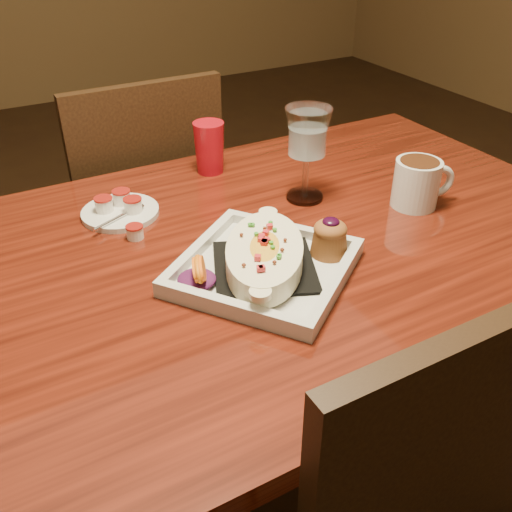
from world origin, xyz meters
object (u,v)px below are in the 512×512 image
coffee_mug (418,181)px  saucer (120,210)px  chair_far (143,218)px  table (245,291)px  goblet (307,138)px  red_tumbler (209,148)px  plate (269,258)px

coffee_mug → saucer: coffee_mug is taller
coffee_mug → chair_far: bearing=136.7°
table → coffee_mug: size_ratio=11.25×
goblet → red_tumbler: 0.27m
table → goblet: 0.34m
plate → goblet: (0.21, 0.21, 0.11)m
goblet → chair_far: bearing=112.5°
saucer → red_tumbler: red_tumbler is taller
coffee_mug → saucer: 0.62m
goblet → red_tumbler: size_ratio=1.67×
table → plate: size_ratio=3.88×
coffee_mug → goblet: (-0.19, 0.14, 0.08)m
goblet → saucer: size_ratio=1.27×
table → saucer: 0.31m
chair_far → goblet: 0.67m
table → plate: bearing=-89.4°
chair_far → plate: bearing=90.1°
red_tumbler → chair_far: bearing=108.0°
goblet → saucer: 0.41m
table → red_tumbler: 0.39m
plate → table: bearing=54.4°
plate → coffee_mug: coffee_mug is taller
coffee_mug → red_tumbler: 0.48m
table → saucer: saucer is taller
table → coffee_mug: bearing=-3.0°
goblet → saucer: (-0.37, 0.12, -0.13)m
table → goblet: goblet is taller
saucer → red_tumbler: 0.28m
saucer → chair_far: bearing=67.5°
chair_far → coffee_mug: (0.40, -0.65, 0.30)m
chair_far → red_tumbler: (0.09, -0.29, 0.30)m
chair_far → table: bearing=90.0°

